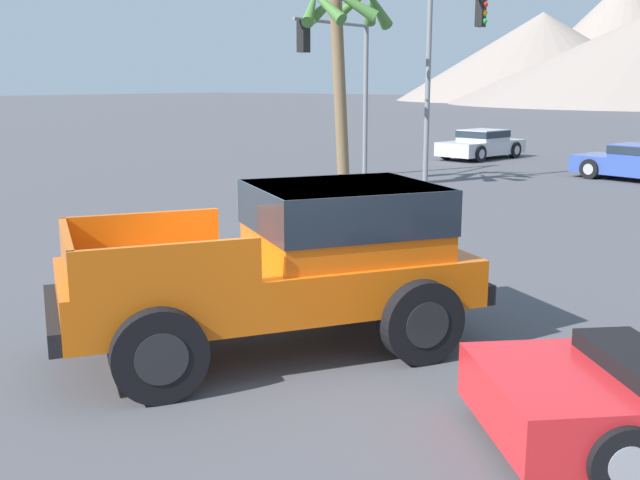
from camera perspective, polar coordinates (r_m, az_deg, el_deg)
The scene contains 6 objects.
ground_plane at distance 9.17m, azimuth -1.57°, elevation -8.17°, with size 320.00×320.00×0.00m, color #4C4C51.
orange_pickup_truck at distance 8.94m, azimuth -1.61°, elevation -1.24°, with size 4.33×5.29×1.95m.
parked_car_silver at distance 32.27m, azimuth 12.21°, elevation 7.17°, with size 2.37×4.36×1.21m.
traffic_light_main at distance 25.06m, azimuth 10.02°, elevation 14.43°, with size 0.38×4.07×6.18m.
traffic_light_crosswalk at distance 24.43m, azimuth 1.44°, elevation 13.16°, with size 0.38×3.92×5.22m.
palm_tree_tall at distance 22.26m, azimuth 1.70°, elevation 15.65°, with size 2.86×2.68×6.09m.
Camera 1 is at (5.37, -6.73, 3.15)m, focal length 42.00 mm.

